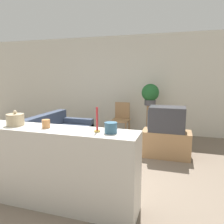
% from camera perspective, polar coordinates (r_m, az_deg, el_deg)
% --- Properties ---
extents(ground_plane, '(14.00, 14.00, 0.00)m').
position_cam_1_polar(ground_plane, '(3.47, -12.32, -18.17)').
color(ground_plane, '#756656').
extents(wall_back, '(9.00, 0.06, 2.70)m').
position_cam_1_polar(wall_back, '(6.29, 2.89, 7.17)').
color(wall_back, beige).
rests_on(wall_back, ground_plane).
extents(couch, '(0.95, 2.02, 0.75)m').
position_cam_1_polar(couch, '(4.79, -15.11, -6.98)').
color(couch, '#384256').
rests_on(couch, ground_plane).
extents(tv_stand, '(0.94, 0.49, 0.52)m').
position_cam_1_polar(tv_stand, '(4.52, 13.95, -8.03)').
color(tv_stand, '#9E754C').
rests_on(tv_stand, ground_plane).
extents(television, '(0.70, 0.46, 0.48)m').
position_cam_1_polar(television, '(4.40, 14.13, -1.77)').
color(television, '#333338').
rests_on(television, tv_stand).
extents(wooden_chair, '(0.44, 0.44, 0.90)m').
position_cam_1_polar(wooden_chair, '(5.73, 2.40, -1.50)').
color(wooden_chair, '#9E754C').
rests_on(wooden_chair, ground_plane).
extents(plant_stand, '(0.16, 0.16, 0.86)m').
position_cam_1_polar(plant_stand, '(5.71, 9.77, -2.51)').
color(plant_stand, '#9E754C').
rests_on(plant_stand, ground_plane).
extents(potted_plant, '(0.44, 0.44, 0.54)m').
position_cam_1_polar(potted_plant, '(5.60, 9.97, 4.74)').
color(potted_plant, '#4C4C51').
rests_on(potted_plant, plant_stand).
extents(foreground_counter, '(2.35, 0.44, 0.97)m').
position_cam_1_polar(foreground_counter, '(2.93, -16.99, -13.22)').
color(foreground_counter, beige).
rests_on(foreground_counter, ground_plane).
extents(decorative_bowl, '(0.22, 0.22, 0.19)m').
position_cam_1_polar(decorative_bowl, '(3.02, -23.93, -1.83)').
color(decorative_bowl, tan).
rests_on(decorative_bowl, foreground_counter).
extents(candle_jar, '(0.10, 0.10, 0.10)m').
position_cam_1_polar(candle_jar, '(2.75, -16.85, -2.95)').
color(candle_jar, '#C6844C').
rests_on(candle_jar, foreground_counter).
extents(candlestick, '(0.07, 0.07, 0.28)m').
position_cam_1_polar(candlestick, '(2.44, -3.91, -3.05)').
color(candlestick, '#B7933D').
rests_on(candlestick, foreground_counter).
extents(coffee_tin, '(0.14, 0.14, 0.12)m').
position_cam_1_polar(coffee_tin, '(2.39, -0.31, -4.14)').
color(coffee_tin, '#335B75').
rests_on(coffee_tin, foreground_counter).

